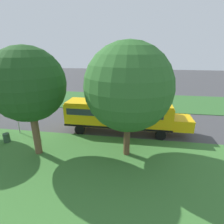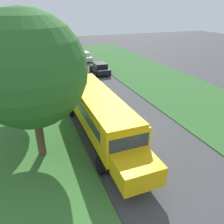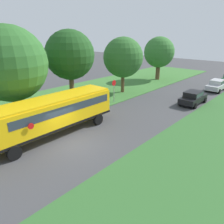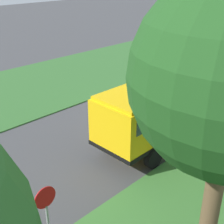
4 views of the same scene
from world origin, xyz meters
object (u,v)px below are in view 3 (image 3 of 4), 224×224
car_black_nearest (193,97)px  stop_sign (114,88)px  oak_tree_across_road (159,52)px  car_silver_middle (217,85)px  school_bus (52,113)px  oak_tree_far_end (124,58)px  trash_bin (103,96)px  oak_tree_roadside_mid (69,55)px  oak_tree_beside_bus (9,63)px

car_black_nearest → stop_sign: 9.36m
oak_tree_across_road → car_silver_middle: bearing=-5.5°
school_bus → oak_tree_far_end: 15.12m
car_silver_middle → trash_bin: size_ratio=4.89×
car_silver_middle → stop_sign: (-7.40, -14.25, 0.86)m
car_silver_middle → oak_tree_across_road: bearing=174.5°
oak_tree_roadside_mid → oak_tree_far_end: bearing=82.7°
oak_tree_across_road → trash_bin: bearing=-85.9°
car_silver_middle → stop_sign: size_ratio=1.61×
school_bus → stop_sign: (-2.08, 10.02, -0.19)m
stop_sign → trash_bin: stop_sign is taller
oak_tree_far_end → stop_sign: 5.61m
oak_tree_roadside_mid → trash_bin: (1.22, 3.89, -5.27)m
oak_tree_beside_bus → stop_sign: 11.78m
car_black_nearest → oak_tree_across_road: (-10.34, 9.57, 3.93)m
oak_tree_roadside_mid → oak_tree_far_end: oak_tree_roadside_mid is taller
oak_tree_beside_bus → school_bus: bearing=11.8°
car_silver_middle → oak_tree_far_end: bearing=-133.2°
oak_tree_beside_bus → oak_tree_roadside_mid: oak_tree_beside_bus is taller
car_silver_middle → stop_sign: 16.08m
school_bus → trash_bin: size_ratio=13.80×
oak_tree_beside_bus → oak_tree_far_end: 15.18m
school_bus → oak_tree_far_end: bearing=106.0°
car_black_nearest → oak_tree_roadside_mid: 14.99m
car_silver_middle → oak_tree_roadside_mid: (-10.46, -18.15, 4.85)m
school_bus → oak_tree_roadside_mid: size_ratio=1.48×
school_bus → oak_tree_beside_bus: oak_tree_beside_bus is taller
car_silver_middle → oak_tree_far_end: (-9.41, -10.01, 3.92)m
trash_bin → school_bus: bearing=-68.6°
oak_tree_roadside_mid → oak_tree_across_road: oak_tree_roadside_mid is taller
car_black_nearest → car_silver_middle: size_ratio=1.00×
car_black_nearest → oak_tree_across_road: size_ratio=0.60×
school_bus → car_silver_middle: size_ratio=2.82×
oak_tree_far_end → oak_tree_across_road: (-0.93, 11.00, 0.01)m
school_bus → oak_tree_far_end: (-4.09, 14.27, 2.88)m
car_black_nearest → car_silver_middle: bearing=90.0°
school_bus → trash_bin: (-3.91, 10.01, -1.47)m
oak_tree_roadside_mid → stop_sign: oak_tree_roadside_mid is taller
oak_tree_far_end → car_black_nearest: bearing=8.6°
car_black_nearest → car_silver_middle: same height
school_bus → car_silver_middle: 24.87m
car_black_nearest → oak_tree_far_end: (-9.41, -1.43, 3.92)m
stop_sign → oak_tree_beside_bus: bearing=-101.4°
oak_tree_beside_bus → oak_tree_across_road: (-0.74, 26.16, -0.78)m
car_silver_middle → trash_bin: 17.00m
oak_tree_across_road → stop_sign: 15.82m
car_silver_middle → oak_tree_beside_bus: oak_tree_beside_bus is taller
school_bus → car_black_nearest: 16.61m
school_bus → oak_tree_beside_bus: bearing=-168.2°
school_bus → oak_tree_roadside_mid: (-5.13, 6.12, 3.80)m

